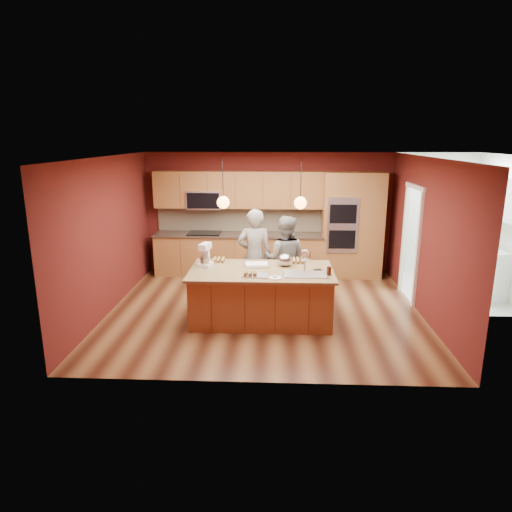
{
  "coord_description": "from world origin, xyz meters",
  "views": [
    {
      "loc": [
        0.21,
        -7.69,
        3.02
      ],
      "look_at": [
        -0.15,
        -0.1,
        1.03
      ],
      "focal_mm": 32.0,
      "sensor_mm": 36.0,
      "label": 1
    }
  ],
  "objects_px": {
    "person_right": "(285,259)",
    "stand_mixer": "(205,256)",
    "mixing_bowl": "(285,260)",
    "person_left": "(254,256)",
    "island": "(262,294)"
  },
  "relations": [
    {
      "from": "person_right",
      "to": "mixing_bowl",
      "type": "xyz_separation_m",
      "value": [
        -0.01,
        -0.66,
        0.17
      ]
    },
    {
      "from": "island",
      "to": "stand_mixer",
      "type": "bearing_deg",
      "value": 169.03
    },
    {
      "from": "person_right",
      "to": "mixing_bowl",
      "type": "height_order",
      "value": "person_right"
    },
    {
      "from": "island",
      "to": "mixing_bowl",
      "type": "distance_m",
      "value": 0.7
    },
    {
      "from": "person_right",
      "to": "stand_mixer",
      "type": "distance_m",
      "value": 1.57
    },
    {
      "from": "island",
      "to": "person_right",
      "type": "height_order",
      "value": "person_right"
    },
    {
      "from": "stand_mixer",
      "to": "island",
      "type": "bearing_deg",
      "value": 2.58
    },
    {
      "from": "person_left",
      "to": "mixing_bowl",
      "type": "height_order",
      "value": "person_left"
    },
    {
      "from": "island",
      "to": "mixing_bowl",
      "type": "height_order",
      "value": "island"
    },
    {
      "from": "person_left",
      "to": "stand_mixer",
      "type": "relative_size",
      "value": 4.43
    },
    {
      "from": "person_left",
      "to": "island",
      "type": "bearing_deg",
      "value": 93.61
    },
    {
      "from": "person_left",
      "to": "stand_mixer",
      "type": "xyz_separation_m",
      "value": [
        -0.8,
        -0.73,
        0.17
      ]
    },
    {
      "from": "person_left",
      "to": "mixing_bowl",
      "type": "xyz_separation_m",
      "value": [
        0.56,
        -0.66,
        0.1
      ]
    },
    {
      "from": "stand_mixer",
      "to": "mixing_bowl",
      "type": "relative_size",
      "value": 1.53
    },
    {
      "from": "island",
      "to": "mixing_bowl",
      "type": "relative_size",
      "value": 9.18
    }
  ]
}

